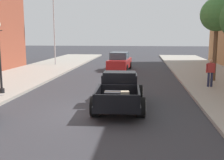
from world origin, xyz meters
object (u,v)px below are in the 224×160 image
(pedestrian_sidewalk_right, at_px, (210,71))
(flagpole, at_px, (56,9))
(hotrod_truck_black, at_px, (119,90))
(street_tree_second, at_px, (217,15))
(car_background_red, at_px, (120,62))

(pedestrian_sidewalk_right, xyz_separation_m, flagpole, (-12.87, 11.09, 4.68))
(hotrod_truck_black, height_order, street_tree_second, street_tree_second)
(car_background_red, height_order, street_tree_second, street_tree_second)
(flagpole, relative_size, street_tree_second, 1.67)
(pedestrian_sidewalk_right, height_order, flagpole, flagpole)
(flagpole, bearing_deg, street_tree_second, -32.45)
(street_tree_second, bearing_deg, car_background_red, 138.65)
(car_background_red, distance_m, flagpole, 8.79)
(pedestrian_sidewalk_right, xyz_separation_m, street_tree_second, (0.80, 2.40, 3.40))
(hotrod_truck_black, relative_size, car_background_red, 1.13)
(hotrod_truck_black, height_order, pedestrian_sidewalk_right, pedestrian_sidewalk_right)
(car_background_red, bearing_deg, pedestrian_sidewalk_right, -54.19)
(car_background_red, distance_m, pedestrian_sidewalk_right, 10.47)
(pedestrian_sidewalk_right, distance_m, flagpole, 17.62)
(hotrod_truck_black, distance_m, street_tree_second, 9.85)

